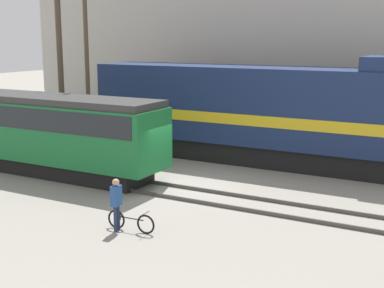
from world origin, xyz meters
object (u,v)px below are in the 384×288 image
at_px(utility_pole_left, 61,79).
at_px(utility_pole_center, 87,74).
at_px(streetcar, 41,128).
at_px(person, 116,199).
at_px(freight_locomotive, 255,112).
at_px(bicycle, 131,222).

relative_size(utility_pole_left, utility_pole_center, 0.92).
relative_size(streetcar, person, 7.13).
xyz_separation_m(streetcar, utility_pole_left, (-1.70, 3.25, 1.90)).
height_order(person, utility_pole_center, utility_pole_center).
bearing_deg(person, freight_locomotive, 89.25).
distance_m(freight_locomotive, streetcar, 9.94).
height_order(freight_locomotive, utility_pole_left, utility_pole_left).
distance_m(person, utility_pole_center, 11.07).
bearing_deg(bicycle, streetcar, 151.50).
relative_size(person, utility_pole_left, 0.22).
bearing_deg(streetcar, person, -30.82).
xyz_separation_m(streetcar, person, (7.36, -4.39, -0.96)).
distance_m(freight_locomotive, bicycle, 10.93).
bearing_deg(utility_pole_center, utility_pole_left, 180.00).
xyz_separation_m(streetcar, bicycle, (7.77, -4.22, -1.67)).
distance_m(freight_locomotive, person, 10.98).
height_order(freight_locomotive, utility_pole_center, utility_pole_center).
xyz_separation_m(freight_locomotive, utility_pole_left, (-9.20, -3.25, 1.47)).
bearing_deg(utility_pole_center, freight_locomotive, 23.47).
relative_size(freight_locomotive, utility_pole_left, 2.09).
bearing_deg(utility_pole_left, bicycle, -38.27).
bearing_deg(streetcar, freight_locomotive, 40.90).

